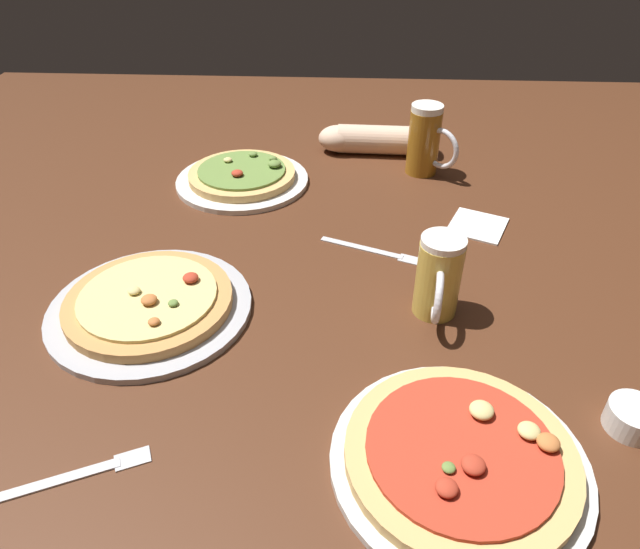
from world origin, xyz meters
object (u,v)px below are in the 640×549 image
at_px(pizza_plate_near, 150,304).
at_px(beer_mug_dark, 438,278).
at_px(diner_arm, 371,140).
at_px(beer_mug_amber, 426,141).
at_px(pizza_plate_side, 460,458).
at_px(napkin_folded, 478,225).
at_px(fork_left, 373,250).
at_px(pizza_plate_far, 242,177).
at_px(ramekin_sauce, 633,418).
at_px(fork_spare, 68,477).

relative_size(pizza_plate_near, beer_mug_dark, 2.36).
bearing_deg(diner_arm, beer_mug_amber, -41.70).
relative_size(pizza_plate_side, beer_mug_dark, 2.26).
bearing_deg(napkin_folded, fork_left, -154.45).
bearing_deg(pizza_plate_far, fork_left, -42.54).
height_order(napkin_folded, fork_left, napkin_folded).
height_order(pizza_plate_near, diner_arm, diner_arm).
bearing_deg(pizza_plate_far, pizza_plate_side, -62.34).
xyz_separation_m(pizza_plate_far, pizza_plate_side, (0.40, -0.75, 0.00)).
height_order(beer_mug_dark, ramekin_sauce, beer_mug_dark).
bearing_deg(pizza_plate_near, pizza_plate_side, -30.43).
bearing_deg(napkin_folded, pizza_plate_near, -152.88).
relative_size(pizza_plate_near, napkin_folded, 2.99).
xyz_separation_m(pizza_plate_near, pizza_plate_side, (0.47, -0.28, 0.00)).
bearing_deg(beer_mug_dark, fork_left, 118.46).
bearing_deg(fork_spare, beer_mug_amber, 59.60).
distance_m(pizza_plate_near, fork_left, 0.43).
bearing_deg(diner_arm, pizza_plate_near, -119.96).
xyz_separation_m(beer_mug_dark, fork_left, (-0.10, 0.18, -0.07)).
bearing_deg(pizza_plate_far, diner_arm, 31.56).
bearing_deg(napkin_folded, ramekin_sauce, -77.42).
bearing_deg(pizza_plate_near, beer_mug_amber, 47.64).
distance_m(napkin_folded, fork_left, 0.24).
bearing_deg(napkin_folded, beer_mug_amber, 110.10).
distance_m(pizza_plate_far, fork_left, 0.41).
relative_size(beer_mug_amber, ramekin_sauce, 2.38).
bearing_deg(diner_arm, pizza_plate_far, -148.44).
bearing_deg(fork_left, pizza_plate_far, 137.46).
xyz_separation_m(beer_mug_amber, napkin_folded, (0.09, -0.25, -0.08)).
relative_size(pizza_plate_side, beer_mug_amber, 1.94).
relative_size(beer_mug_dark, diner_arm, 0.49).
bearing_deg(diner_arm, napkin_folded, -59.16).
distance_m(pizza_plate_side, fork_spare, 0.48).
bearing_deg(napkin_folded, fork_spare, -133.99).
height_order(pizza_plate_near, ramekin_sauce, pizza_plate_near).
bearing_deg(pizza_plate_far, pizza_plate_near, -99.28).
xyz_separation_m(pizza_plate_near, napkin_folded, (0.60, 0.31, -0.01)).
distance_m(beer_mug_amber, napkin_folded, 0.28).
bearing_deg(beer_mug_dark, pizza_plate_side, -90.26).
xyz_separation_m(pizza_plate_side, fork_left, (-0.10, 0.48, -0.01)).
relative_size(pizza_plate_near, diner_arm, 1.15).
height_order(pizza_plate_far, napkin_folded, pizza_plate_far).
bearing_deg(ramekin_sauce, pizza_plate_near, 163.93).
bearing_deg(ramekin_sauce, beer_mug_dark, 135.99).
relative_size(fork_spare, diner_arm, 0.68).
distance_m(pizza_plate_near, beer_mug_dark, 0.48).
relative_size(pizza_plate_near, fork_spare, 1.69).
xyz_separation_m(beer_mug_amber, diner_arm, (-0.12, 0.11, -0.05)).
distance_m(ramekin_sauce, diner_arm, 0.93).
xyz_separation_m(fork_spare, diner_arm, (0.39, 0.98, 0.03)).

